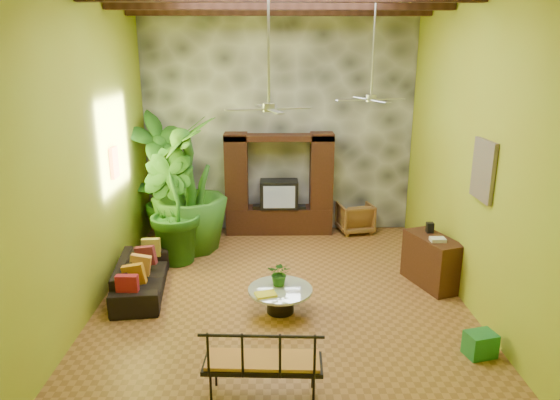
{
  "coord_description": "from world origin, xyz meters",
  "views": [
    {
      "loc": [
        -0.17,
        -7.73,
        3.93
      ],
      "look_at": [
        -0.03,
        0.2,
        1.63
      ],
      "focal_mm": 32.0,
      "sensor_mm": 36.0,
      "label": 1
    }
  ],
  "objects_px": {
    "entertainment_center": "(279,192)",
    "ceiling_fan_front": "(269,93)",
    "green_bin": "(480,344)",
    "coffee_table": "(280,297)",
    "wicker_armchair": "(355,217)",
    "tall_plant_a": "(162,177)",
    "ceiling_fan_back": "(372,87)",
    "side_console": "(432,261)",
    "tall_plant_b": "(171,208)",
    "tall_plant_c": "(189,185)",
    "sofa": "(141,276)",
    "iron_bench": "(263,360)"
  },
  "relations": [
    {
      "from": "entertainment_center",
      "to": "ceiling_fan_front",
      "type": "distance_m",
      "value": 4.3
    },
    {
      "from": "green_bin",
      "to": "coffee_table",
      "type": "bearing_deg",
      "value": 154.97
    },
    {
      "from": "wicker_armchair",
      "to": "tall_plant_a",
      "type": "bearing_deg",
      "value": -5.84
    },
    {
      "from": "ceiling_fan_back",
      "to": "side_console",
      "type": "distance_m",
      "value": 3.25
    },
    {
      "from": "wicker_armchair",
      "to": "green_bin",
      "type": "relative_size",
      "value": 1.96
    },
    {
      "from": "tall_plant_b",
      "to": "tall_plant_c",
      "type": "bearing_deg",
      "value": 66.7
    },
    {
      "from": "sofa",
      "to": "side_console",
      "type": "relative_size",
      "value": 1.77
    },
    {
      "from": "wicker_armchair",
      "to": "tall_plant_c",
      "type": "xyz_separation_m",
      "value": [
        -3.6,
        -1.0,
        1.04
      ]
    },
    {
      "from": "sofa",
      "to": "tall_plant_c",
      "type": "bearing_deg",
      "value": -22.17
    },
    {
      "from": "sofa",
      "to": "green_bin",
      "type": "bearing_deg",
      "value": -118.08
    },
    {
      "from": "coffee_table",
      "to": "iron_bench",
      "type": "distance_m",
      "value": 2.17
    },
    {
      "from": "entertainment_center",
      "to": "tall_plant_b",
      "type": "height_order",
      "value": "entertainment_center"
    },
    {
      "from": "ceiling_fan_front",
      "to": "tall_plant_a",
      "type": "distance_m",
      "value": 4.39
    },
    {
      "from": "tall_plant_b",
      "to": "green_bin",
      "type": "relative_size",
      "value": 5.65
    },
    {
      "from": "iron_bench",
      "to": "side_console",
      "type": "relative_size",
      "value": 1.27
    },
    {
      "from": "entertainment_center",
      "to": "side_console",
      "type": "distance_m",
      "value": 3.88
    },
    {
      "from": "tall_plant_a",
      "to": "ceiling_fan_front",
      "type": "bearing_deg",
      "value": -53.61
    },
    {
      "from": "tall_plant_c",
      "to": "side_console",
      "type": "xyz_separation_m",
      "value": [
        4.51,
        -1.78,
        -0.94
      ]
    },
    {
      "from": "entertainment_center",
      "to": "iron_bench",
      "type": "distance_m",
      "value": 5.88
    },
    {
      "from": "sofa",
      "to": "tall_plant_a",
      "type": "relative_size",
      "value": 0.7
    },
    {
      "from": "sofa",
      "to": "tall_plant_a",
      "type": "height_order",
      "value": "tall_plant_a"
    },
    {
      "from": "ceiling_fan_back",
      "to": "wicker_armchair",
      "type": "xyz_separation_m",
      "value": [
        0.14,
        1.94,
        -3.06
      ]
    },
    {
      "from": "tall_plant_a",
      "to": "tall_plant_c",
      "type": "height_order",
      "value": "tall_plant_a"
    },
    {
      "from": "tall_plant_c",
      "to": "iron_bench",
      "type": "height_order",
      "value": "tall_plant_c"
    },
    {
      "from": "ceiling_fan_front",
      "to": "ceiling_fan_back",
      "type": "distance_m",
      "value": 2.41
    },
    {
      "from": "ceiling_fan_back",
      "to": "wicker_armchair",
      "type": "bearing_deg",
      "value": 85.73
    },
    {
      "from": "ceiling_fan_back",
      "to": "side_console",
      "type": "relative_size",
      "value": 1.66
    },
    {
      "from": "entertainment_center",
      "to": "sofa",
      "type": "height_order",
      "value": "entertainment_center"
    },
    {
      "from": "ceiling_fan_back",
      "to": "tall_plant_a",
      "type": "xyz_separation_m",
      "value": [
        -4.12,
        1.55,
        -1.99
      ]
    },
    {
      "from": "ceiling_fan_front",
      "to": "tall_plant_c",
      "type": "xyz_separation_m",
      "value": [
        -1.66,
        2.54,
        -2.01
      ]
    },
    {
      "from": "sofa",
      "to": "wicker_armchair",
      "type": "bearing_deg",
      "value": -60.87
    },
    {
      "from": "ceiling_fan_front",
      "to": "side_console",
      "type": "relative_size",
      "value": 1.66
    },
    {
      "from": "side_console",
      "to": "iron_bench",
      "type": "bearing_deg",
      "value": -153.21
    },
    {
      "from": "ceiling_fan_back",
      "to": "coffee_table",
      "type": "height_order",
      "value": "ceiling_fan_back"
    },
    {
      "from": "tall_plant_b",
      "to": "sofa",
      "type": "bearing_deg",
      "value": -102.0
    },
    {
      "from": "tall_plant_b",
      "to": "tall_plant_c",
      "type": "xyz_separation_m",
      "value": [
        0.26,
        0.62,
        0.29
      ]
    },
    {
      "from": "wicker_armchair",
      "to": "iron_bench",
      "type": "height_order",
      "value": "iron_bench"
    },
    {
      "from": "tall_plant_b",
      "to": "ceiling_fan_back",
      "type": "bearing_deg",
      "value": -4.91
    },
    {
      "from": "sofa",
      "to": "wicker_armchair",
      "type": "height_order",
      "value": "wicker_armchair"
    },
    {
      "from": "coffee_table",
      "to": "green_bin",
      "type": "distance_m",
      "value": 2.97
    },
    {
      "from": "entertainment_center",
      "to": "tall_plant_a",
      "type": "bearing_deg",
      "value": -171.25
    },
    {
      "from": "ceiling_fan_back",
      "to": "tall_plant_a",
      "type": "distance_m",
      "value": 4.83
    },
    {
      "from": "ceiling_fan_back",
      "to": "sofa",
      "type": "height_order",
      "value": "ceiling_fan_back"
    },
    {
      "from": "tall_plant_c",
      "to": "side_console",
      "type": "height_order",
      "value": "tall_plant_c"
    },
    {
      "from": "sofa",
      "to": "tall_plant_b",
      "type": "bearing_deg",
      "value": -18.5
    },
    {
      "from": "side_console",
      "to": "wicker_armchair",
      "type": "bearing_deg",
      "value": 88.42
    },
    {
      "from": "tall_plant_a",
      "to": "tall_plant_c",
      "type": "bearing_deg",
      "value": -42.79
    },
    {
      "from": "ceiling_fan_front",
      "to": "side_console",
      "type": "bearing_deg",
      "value": 14.83
    },
    {
      "from": "ceiling_fan_back",
      "to": "side_console",
      "type": "bearing_deg",
      "value": -38.83
    },
    {
      "from": "side_console",
      "to": "sofa",
      "type": "bearing_deg",
      "value": 162.61
    }
  ]
}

